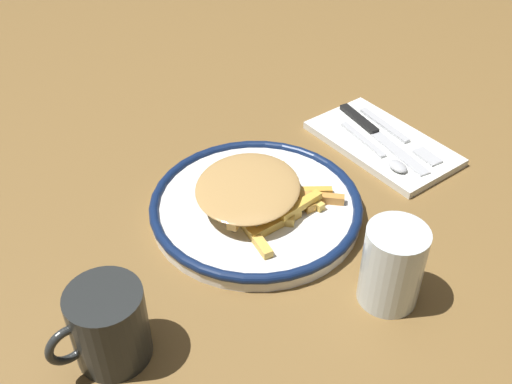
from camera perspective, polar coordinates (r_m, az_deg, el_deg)
name	(u,v)px	position (r m, az deg, el deg)	size (l,w,h in m)	color
ground_plane	(256,214)	(0.84, 0.00, -2.08)	(2.60, 2.60, 0.00)	brown
plate	(256,207)	(0.83, 0.00, -1.37)	(0.29, 0.29, 0.03)	white
fries_heap	(256,191)	(0.81, 0.04, 0.11)	(0.21, 0.20, 0.04)	gold
napkin	(381,142)	(0.98, 11.58, 4.57)	(0.13, 0.23, 0.01)	white
fork	(398,136)	(0.99, 13.17, 5.17)	(0.04, 0.18, 0.01)	silver
knife	(374,132)	(0.99, 10.98, 5.55)	(0.06, 0.21, 0.01)	black
spoon	(383,155)	(0.94, 11.83, 3.38)	(0.04, 0.15, 0.01)	silver
water_glass	(392,266)	(0.71, 12.63, -6.75)	(0.07, 0.07, 0.10)	silver
coffee_mug	(108,326)	(0.67, -13.68, -12.05)	(0.11, 0.08, 0.09)	#252828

